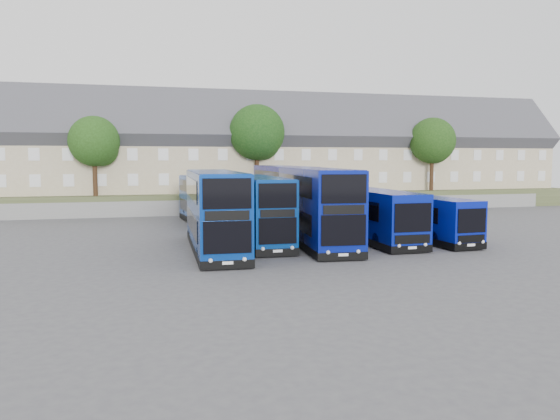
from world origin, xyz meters
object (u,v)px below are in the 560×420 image
Objects in this scene: tree_mid at (258,135)px; tree_east at (433,142)px; dd_front_left at (215,212)px; dd_front_mid at (259,211)px; tree_far at (446,142)px; tree_west at (96,143)px; coach_east_a at (368,215)px.

tree_east is at bearing -1.43° from tree_mid.
tree_mid is 1.12× the size of tree_east.
dd_front_left is 36.14m from tree_east.
dd_front_mid is 1.28× the size of tree_far.
tree_west reaches higher than dd_front_left.
tree_east is at bearing -130.60° from tree_far.
tree_east reaches higher than coach_east_a.
tree_far reaches higher than tree_east.
tree_far is (30.56, 27.32, 5.58)m from dd_front_mid.
tree_east is (27.76, 22.58, 5.03)m from dd_front_left.
dd_front_mid is at bearing 37.41° from dd_front_left.
dd_front_left is at bearing -138.77° from tree_far.
coach_east_a is (7.75, -0.03, -0.44)m from dd_front_mid.
dd_front_left is 11.20m from coach_east_a.
tree_mid is at bearing 78.96° from dd_front_mid.
tree_east is 0.94× the size of tree_far.
tree_far is at bearing 9.46° from tree_west.
tree_east is at bearing 50.29° from coach_east_a.
dd_front_left is 45.21m from tree_far.
tree_far is (6.00, 7.00, 0.34)m from tree_east.
coach_east_a is at bearing 1.09° from dd_front_mid.
dd_front_left is 1.32× the size of tree_mid.
tree_mid is at bearing 98.54° from coach_east_a.
tree_mid reaches higher than tree_far.
dd_front_mid is 1.45× the size of tree_west.
tree_east is (16.81, 20.35, 5.68)m from coach_east_a.
tree_mid reaches higher than dd_front_mid.
dd_front_mid is at bearing -140.40° from tree_east.
tree_west is 16.04m from tree_mid.
tree_far is at bearing 43.11° from dd_front_mid.
dd_front_mid is 7.76m from coach_east_a.
tree_east reaches higher than dd_front_mid.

